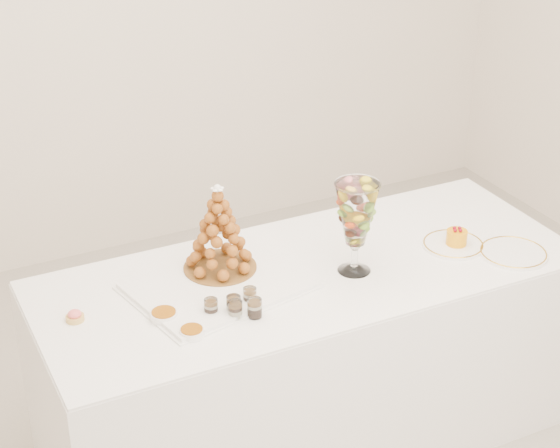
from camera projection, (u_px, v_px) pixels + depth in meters
room_walls at (317, 7)px, 2.86m from camera, size 4.54×4.04×2.82m
buffet_table at (308, 356)px, 3.63m from camera, size 2.04×0.83×0.77m
lace_tray at (219, 285)px, 3.33m from camera, size 0.66×0.54×0.02m
macaron_vase at (356, 215)px, 3.34m from camera, size 0.16×0.16×0.35m
cake_plate at (453, 245)px, 3.61m from camera, size 0.24×0.24×0.01m
spare_plate at (513, 253)px, 3.55m from camera, size 0.26×0.26×0.01m
pink_tart at (75, 316)px, 3.14m from camera, size 0.06×0.06×0.04m
verrine_a at (211, 308)px, 3.16m from camera, size 0.05×0.05×0.06m
verrine_b at (234, 305)px, 3.17m from camera, size 0.05×0.05×0.07m
verrine_c at (250, 296)px, 3.23m from camera, size 0.05×0.05×0.06m
verrine_d at (235, 310)px, 3.15m from camera, size 0.05×0.05×0.07m
verrine_e at (255, 308)px, 3.16m from camera, size 0.06×0.06×0.07m
ramekin_back at (164, 316)px, 3.15m from camera, size 0.09×0.09×0.03m
ramekin_front at (192, 333)px, 3.06m from camera, size 0.08×0.08×0.03m
croquembouche at (219, 229)px, 3.35m from camera, size 0.27×0.27×0.34m
mousse_cake at (457, 237)px, 3.59m from camera, size 0.08×0.08×0.07m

